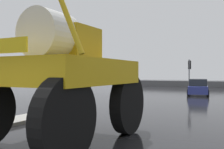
{
  "coord_description": "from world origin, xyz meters",
  "views": [
    {
      "loc": [
        4.58,
        -2.43,
        2.08
      ],
      "look_at": [
        0.09,
        6.51,
        2.02
      ],
      "focal_mm": 41.87,
      "sensor_mm": 36.0,
      "label": 1
    }
  ],
  "objects_px": {
    "traffic_signal_far_left": "(189,69)",
    "oversize_sprayer": "(62,75)",
    "sedan_ahead": "(198,87)",
    "bare_tree_left": "(71,44)",
    "traffic_signal_near_left": "(50,63)"
  },
  "relations": [
    {
      "from": "oversize_sprayer",
      "to": "bare_tree_left",
      "type": "height_order",
      "value": "bare_tree_left"
    },
    {
      "from": "sedan_ahead",
      "to": "traffic_signal_near_left",
      "type": "height_order",
      "value": "traffic_signal_near_left"
    },
    {
      "from": "traffic_signal_far_left",
      "to": "sedan_ahead",
      "type": "bearing_deg",
      "value": -38.39
    },
    {
      "from": "bare_tree_left",
      "to": "oversize_sprayer",
      "type": "bearing_deg",
      "value": -55.18
    },
    {
      "from": "traffic_signal_far_left",
      "to": "bare_tree_left",
      "type": "relative_size",
      "value": 0.55
    },
    {
      "from": "sedan_ahead",
      "to": "bare_tree_left",
      "type": "relative_size",
      "value": 0.69
    },
    {
      "from": "sedan_ahead",
      "to": "oversize_sprayer",
      "type": "bearing_deg",
      "value": 168.73
    },
    {
      "from": "traffic_signal_far_left",
      "to": "traffic_signal_near_left",
      "type": "bearing_deg",
      "value": -108.23
    },
    {
      "from": "traffic_signal_far_left",
      "to": "oversize_sprayer",
      "type": "bearing_deg",
      "value": -90.79
    },
    {
      "from": "sedan_ahead",
      "to": "traffic_signal_far_left",
      "type": "relative_size",
      "value": 1.26
    },
    {
      "from": "oversize_sprayer",
      "to": "traffic_signal_far_left",
      "type": "distance_m",
      "value": 19.89
    },
    {
      "from": "traffic_signal_far_left",
      "to": "bare_tree_left",
      "type": "distance_m",
      "value": 11.81
    },
    {
      "from": "traffic_signal_near_left",
      "to": "traffic_signal_far_left",
      "type": "distance_m",
      "value": 15.75
    },
    {
      "from": "oversize_sprayer",
      "to": "traffic_signal_near_left",
      "type": "distance_m",
      "value": 6.8
    },
    {
      "from": "oversize_sprayer",
      "to": "sedan_ahead",
      "type": "distance_m",
      "value": 19.23
    }
  ]
}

